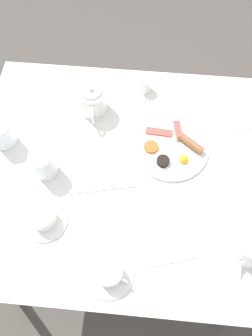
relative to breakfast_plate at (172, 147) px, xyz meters
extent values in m
plane|color=#4C4742|center=(0.10, -0.16, -0.77)|extent=(8.00, 8.00, 0.00)
cube|color=silver|center=(0.10, -0.16, -0.02)|extent=(0.93, 1.11, 0.03)
cylinder|color=brown|center=(-0.31, -0.66, -0.41)|extent=(0.04, 0.04, 0.73)
cylinder|color=brown|center=(-0.31, 0.35, -0.41)|extent=(0.04, 0.04, 0.73)
cylinder|color=brown|center=(0.52, 0.35, -0.41)|extent=(0.04, 0.04, 0.73)
cylinder|color=white|center=(0.00, 0.00, 0.00)|extent=(0.28, 0.28, 0.01)
cylinder|color=white|center=(0.05, 0.04, 0.01)|extent=(0.06, 0.06, 0.00)
sphere|color=yellow|center=(0.05, 0.04, 0.02)|extent=(0.03, 0.03, 0.03)
cylinder|color=brown|center=(-0.01, 0.07, 0.02)|extent=(0.08, 0.10, 0.03)
cube|color=#B74C42|center=(-0.07, 0.02, 0.01)|extent=(0.09, 0.04, 0.01)
cube|color=#B74C42|center=(-0.06, -0.05, 0.01)|extent=(0.04, 0.10, 0.01)
cylinder|color=#D16023|center=(0.01, -0.08, 0.01)|extent=(0.05, 0.05, 0.01)
cylinder|color=black|center=(0.06, -0.03, 0.01)|extent=(0.05, 0.05, 0.02)
cylinder|color=white|center=(-0.15, -0.31, 0.04)|extent=(0.11, 0.11, 0.10)
cylinder|color=white|center=(-0.15, -0.31, 0.10)|extent=(0.08, 0.08, 0.01)
sphere|color=white|center=(-0.15, -0.31, 0.11)|extent=(0.02, 0.02, 0.02)
cone|color=white|center=(-0.22, -0.32, 0.05)|extent=(0.06, 0.03, 0.05)
torus|color=white|center=(-0.09, -0.30, 0.04)|extent=(0.08, 0.02, 0.08)
cone|color=white|center=(0.40, 0.20, 0.05)|extent=(0.05, 0.06, 0.05)
cylinder|color=white|center=(0.31, -0.41, -0.01)|extent=(0.15, 0.15, 0.01)
cylinder|color=white|center=(0.31, -0.41, 0.02)|extent=(0.08, 0.08, 0.05)
cylinder|color=tan|center=(0.31, -0.41, 0.02)|extent=(0.07, 0.07, 0.04)
torus|color=white|center=(0.28, -0.43, 0.02)|extent=(0.04, 0.03, 0.04)
cylinder|color=white|center=(0.46, -0.18, -0.01)|extent=(0.15, 0.15, 0.01)
cylinder|color=white|center=(0.46, -0.18, 0.02)|extent=(0.08, 0.08, 0.05)
cylinder|color=tan|center=(0.46, -0.18, 0.02)|extent=(0.07, 0.07, 0.04)
torus|color=white|center=(0.48, -0.13, 0.02)|extent=(0.02, 0.04, 0.04)
cylinder|color=white|center=(0.03, -0.61, 0.04)|extent=(0.08, 0.08, 0.11)
cylinder|color=white|center=(0.13, -0.44, 0.05)|extent=(0.08, 0.08, 0.11)
cylinder|color=white|center=(-0.27, -0.12, 0.02)|extent=(0.05, 0.05, 0.06)
torus|color=white|center=(-0.24, -0.12, 0.02)|extent=(0.04, 0.01, 0.04)
cube|color=silver|center=(0.40, 0.01, -0.01)|extent=(0.06, 0.17, 0.00)
cube|color=silver|center=(0.18, -0.23, -0.01)|extent=(0.06, 0.22, 0.00)
cube|color=silver|center=(-0.12, 0.29, -0.01)|extent=(0.08, 0.14, 0.00)
cube|color=silver|center=(-0.12, -0.56, -0.01)|extent=(0.16, 0.12, 0.00)
camera|label=1|loc=(0.61, -0.11, 1.04)|focal=35.00mm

